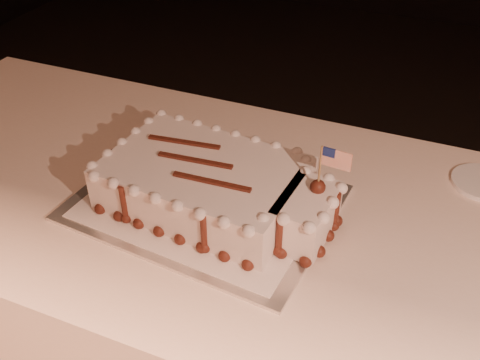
% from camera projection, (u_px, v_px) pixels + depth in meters
% --- Properties ---
extents(banquet_table, '(2.40, 0.80, 0.75)m').
position_uv_depth(banquet_table, '(323.00, 343.00, 1.30)').
color(banquet_table, '#FFDBC5').
rests_on(banquet_table, ground).
extents(cake_board, '(0.56, 0.44, 0.01)m').
position_uv_depth(cake_board, '(205.00, 202.00, 1.13)').
color(cake_board, beige).
rests_on(cake_board, banquet_table).
extents(doily, '(0.50, 0.40, 0.00)m').
position_uv_depth(doily, '(205.00, 201.00, 1.13)').
color(doily, white).
rests_on(doily, cake_board).
extents(sheet_cake, '(0.51, 0.32, 0.20)m').
position_uv_depth(sheet_cake, '(216.00, 186.00, 1.09)').
color(sheet_cake, white).
rests_on(sheet_cake, doily).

